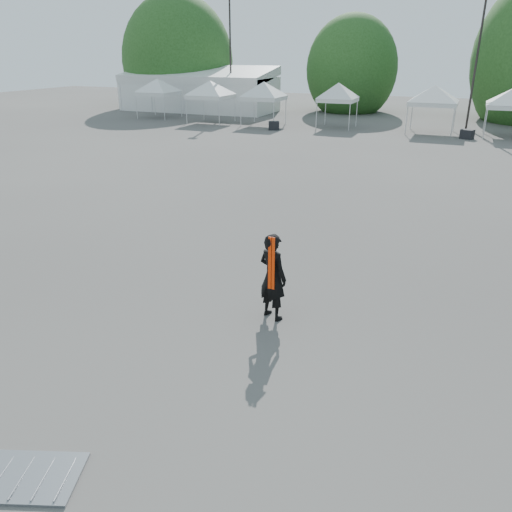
% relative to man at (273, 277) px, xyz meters
% --- Properties ---
extents(ground, '(120.00, 120.00, 0.00)m').
position_rel_man_xyz_m(ground, '(0.29, 1.35, -1.00)').
color(ground, '#474442').
rests_on(ground, ground).
extents(marquee, '(15.00, 6.25, 4.23)m').
position_rel_man_xyz_m(marquee, '(-21.71, 36.35, 0.97)').
color(marquee, silver).
rests_on(marquee, ground).
extents(light_pole_west, '(0.60, 0.25, 10.30)m').
position_rel_man_xyz_m(light_pole_west, '(-17.71, 35.35, 4.77)').
color(light_pole_west, black).
rests_on(light_pole_west, ground).
extents(light_pole_east, '(0.60, 0.25, 9.80)m').
position_rel_man_xyz_m(light_pole_east, '(3.29, 33.35, 4.51)').
color(light_pole_east, black).
rests_on(light_pole_east, ground).
extents(tree_far_w, '(4.80, 4.80, 7.30)m').
position_rel_man_xyz_m(tree_far_w, '(-25.71, 39.35, 3.53)').
color(tree_far_w, '#382314').
rests_on(tree_far_w, ground).
extents(tree_mid_w, '(4.16, 4.16, 6.33)m').
position_rel_man_xyz_m(tree_mid_w, '(-7.71, 41.35, 2.93)').
color(tree_mid_w, '#382314').
rests_on(tree_mid_w, ground).
extents(tent_a, '(4.29, 4.29, 3.88)m').
position_rel_man_xyz_m(tent_a, '(-22.28, 29.99, 2.06)').
color(tent_a, silver).
rests_on(tent_a, ground).
extents(tent_b, '(4.49, 4.49, 3.88)m').
position_rel_man_xyz_m(tent_b, '(-16.49, 28.85, 2.06)').
color(tent_b, silver).
rests_on(tent_b, ground).
extents(tent_c, '(4.22, 4.22, 3.88)m').
position_rel_man_xyz_m(tent_c, '(-11.89, 29.10, 2.06)').
color(tent_c, silver).
rests_on(tent_c, ground).
extents(tent_d, '(3.88, 3.88, 3.88)m').
position_rel_man_xyz_m(tent_d, '(-6.12, 30.01, 2.05)').
color(tent_d, silver).
rests_on(tent_d, ground).
extents(tent_e, '(4.65, 4.65, 3.88)m').
position_rel_man_xyz_m(tent_e, '(0.87, 29.97, 2.06)').
color(tent_e, silver).
rests_on(tent_e, ground).
extents(man, '(0.86, 0.72, 2.00)m').
position_rel_man_xyz_m(man, '(0.00, 0.00, 0.00)').
color(man, black).
rests_on(man, ground).
extents(barrier_left, '(2.11, 1.55, 0.06)m').
position_rel_man_xyz_m(barrier_left, '(-1.74, -5.71, -0.97)').
color(barrier_left, gray).
rests_on(barrier_left, ground).
extents(crate_west, '(0.98, 0.88, 0.62)m').
position_rel_man_xyz_m(crate_west, '(-10.18, 26.94, -0.69)').
color(crate_west, black).
rests_on(crate_west, ground).
extents(crate_mid, '(0.97, 0.86, 0.63)m').
position_rel_man_xyz_m(crate_mid, '(3.46, 28.06, -0.69)').
color(crate_mid, black).
rests_on(crate_mid, ground).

